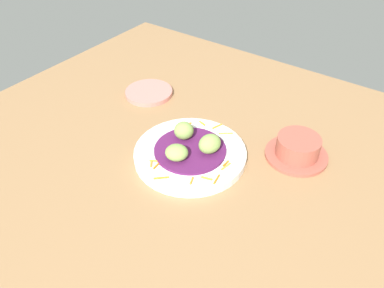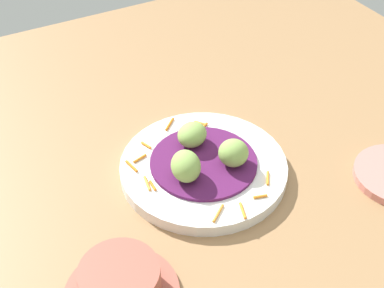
{
  "view_description": "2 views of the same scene",
  "coord_description": "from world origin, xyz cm",
  "px_view_note": "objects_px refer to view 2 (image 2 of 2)",
  "views": [
    {
      "loc": [
        -51.81,
        -43.13,
        59.04
      ],
      "look_at": [
        2.08,
        -4.67,
        5.12
      ],
      "focal_mm": 36.13,
      "sensor_mm": 36.0,
      "label": 1
    },
    {
      "loc": [
        51.88,
        -34.34,
        58.06
      ],
      "look_at": [
        -0.74,
        -5.8,
        6.68
      ],
      "focal_mm": 50.19,
      "sensor_mm": 36.0,
      "label": 2
    }
  ],
  "objects_px": {
    "main_plate": "(203,168)",
    "guac_scoop_center": "(233,153)",
    "guac_scoop_left": "(186,166)",
    "terracotta_bowl": "(121,285)",
    "guac_scoop_right": "(192,135)"
  },
  "relations": [
    {
      "from": "main_plate",
      "to": "guac_scoop_right",
      "type": "xyz_separation_m",
      "value": [
        -0.04,
        0.0,
        0.03
      ]
    },
    {
      "from": "main_plate",
      "to": "guac_scoop_left",
      "type": "xyz_separation_m",
      "value": [
        0.02,
        -0.04,
        0.04
      ]
    },
    {
      "from": "guac_scoop_right",
      "to": "main_plate",
      "type": "bearing_deg",
      "value": -5.29
    },
    {
      "from": "main_plate",
      "to": "guac_scoop_center",
      "type": "height_order",
      "value": "guac_scoop_center"
    },
    {
      "from": "main_plate",
      "to": "guac_scoop_left",
      "type": "bearing_deg",
      "value": -65.29
    },
    {
      "from": "guac_scoop_center",
      "to": "guac_scoop_right",
      "type": "relative_size",
      "value": 0.91
    },
    {
      "from": "guac_scoop_left",
      "to": "terracotta_bowl",
      "type": "height_order",
      "value": "guac_scoop_left"
    },
    {
      "from": "main_plate",
      "to": "guac_scoop_right",
      "type": "height_order",
      "value": "guac_scoop_right"
    },
    {
      "from": "main_plate",
      "to": "guac_scoop_center",
      "type": "xyz_separation_m",
      "value": [
        0.02,
        0.04,
        0.03
      ]
    },
    {
      "from": "guac_scoop_center",
      "to": "terracotta_bowl",
      "type": "xyz_separation_m",
      "value": [
        0.12,
        -0.23,
        -0.02
      ]
    },
    {
      "from": "main_plate",
      "to": "guac_scoop_center",
      "type": "distance_m",
      "value": 0.06
    },
    {
      "from": "main_plate",
      "to": "guac_scoop_left",
      "type": "height_order",
      "value": "guac_scoop_left"
    },
    {
      "from": "guac_scoop_right",
      "to": "guac_scoop_left",
      "type": "bearing_deg",
      "value": -35.29
    },
    {
      "from": "main_plate",
      "to": "guac_scoop_center",
      "type": "bearing_deg",
      "value": 54.71
    },
    {
      "from": "main_plate",
      "to": "terracotta_bowl",
      "type": "height_order",
      "value": "terracotta_bowl"
    }
  ]
}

